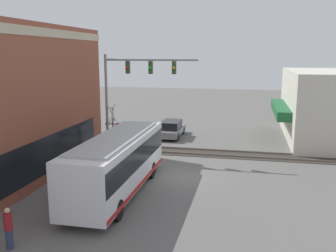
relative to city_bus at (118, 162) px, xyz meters
name	(u,v)px	position (x,y,z in m)	size (l,w,h in m)	color
ground_plane	(179,177)	(3.48, -2.80, -1.79)	(120.00, 120.00, 0.00)	#605E5B
shop_building	(330,106)	(16.64, -13.93, 1.26)	(13.46, 8.54, 6.12)	beige
city_bus	(118,162)	(0.00, 0.00, 0.00)	(10.18, 2.59, 3.25)	silver
traffic_signal_gantry	(132,82)	(7.60, 1.54, 3.77)	(0.42, 6.96, 7.56)	gray
crossing_signal	(113,124)	(7.93, 3.22, 0.51)	(1.41, 1.18, 3.81)	gray
rail_track_near	(193,152)	(9.48, -2.80, -1.76)	(2.60, 60.00, 0.15)	#332D28
parked_car_grey	(172,129)	(14.60, 0.00, -1.08)	(4.86, 1.82, 1.53)	slate
pedestrian_by_lamp	(9,228)	(-6.65, 2.13, -0.91)	(0.34, 0.34, 1.73)	#2D3351
pedestrian_at_crossing	(138,141)	(8.51, 1.37, -0.89)	(0.34, 0.34, 1.75)	#473828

